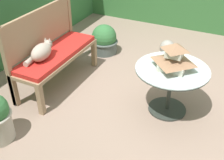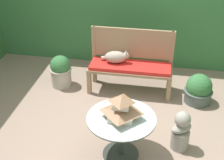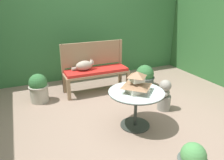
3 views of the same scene
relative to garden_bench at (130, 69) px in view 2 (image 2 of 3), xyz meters
name	(u,v)px [view 2 (image 2 of 3)]	position (x,y,z in m)	size (l,w,h in m)	color
ground	(118,131)	(-0.02, -1.00, -0.39)	(30.00, 30.00, 0.00)	gray
garden_bench	(130,69)	(0.00, 0.00, 0.00)	(1.26, 0.43, 0.46)	#937556
bench_backrest	(132,47)	(0.00, 0.19, 0.28)	(1.26, 0.06, 0.95)	#937556
cat	(116,57)	(-0.23, 0.03, 0.16)	(0.44, 0.22, 0.20)	#A89989
patio_table	(121,126)	(0.08, -1.41, 0.04)	(0.77, 0.77, 0.54)	#2D332D
pagoda_birdhouse	(121,108)	(0.08, -1.41, 0.28)	(0.36, 0.36, 0.29)	beige
garden_bust	(181,131)	(0.75, -1.17, -0.14)	(0.30, 0.28, 0.52)	gray
potted_plant_path_edge	(199,90)	(1.03, -0.12, -0.19)	(0.42, 0.42, 0.45)	#4C5651
potted_plant_bench_left	(61,71)	(-1.09, -0.03, -0.13)	(0.35, 0.35, 0.52)	#ADA393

